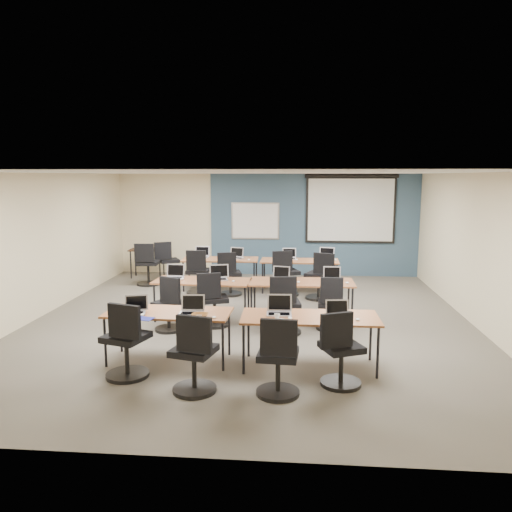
# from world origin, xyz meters

# --- Properties ---
(floor) EXTENTS (8.00, 9.00, 0.02)m
(floor) POSITION_xyz_m (0.00, 0.00, 0.00)
(floor) COLOR #6B6354
(floor) RESTS_ON ground
(ceiling) EXTENTS (8.00, 9.00, 0.02)m
(ceiling) POSITION_xyz_m (0.00, 0.00, 2.70)
(ceiling) COLOR white
(ceiling) RESTS_ON ground
(wall_back) EXTENTS (8.00, 0.04, 2.70)m
(wall_back) POSITION_xyz_m (0.00, 4.50, 1.35)
(wall_back) COLOR beige
(wall_back) RESTS_ON ground
(wall_front) EXTENTS (8.00, 0.04, 2.70)m
(wall_front) POSITION_xyz_m (0.00, -4.50, 1.35)
(wall_front) COLOR beige
(wall_front) RESTS_ON ground
(wall_left) EXTENTS (0.04, 9.00, 2.70)m
(wall_left) POSITION_xyz_m (-4.00, 0.00, 1.35)
(wall_left) COLOR beige
(wall_left) RESTS_ON ground
(wall_right) EXTENTS (0.04, 9.00, 2.70)m
(wall_right) POSITION_xyz_m (4.00, 0.00, 1.35)
(wall_right) COLOR beige
(wall_right) RESTS_ON ground
(blue_accent_panel) EXTENTS (5.50, 0.04, 2.70)m
(blue_accent_panel) POSITION_xyz_m (1.25, 4.47, 1.35)
(blue_accent_panel) COLOR #3D5977
(blue_accent_panel) RESTS_ON wall_back
(whiteboard) EXTENTS (1.28, 0.03, 0.98)m
(whiteboard) POSITION_xyz_m (-0.30, 4.43, 1.45)
(whiteboard) COLOR #B3B3B4
(whiteboard) RESTS_ON wall_back
(projector_screen) EXTENTS (2.40, 0.10, 1.82)m
(projector_screen) POSITION_xyz_m (2.20, 4.41, 1.89)
(projector_screen) COLOR black
(projector_screen) RESTS_ON wall_back
(training_table_front_left) EXTENTS (1.77, 0.74, 0.73)m
(training_table_front_left) POSITION_xyz_m (-0.98, -2.04, 0.68)
(training_table_front_left) COLOR brown
(training_table_front_left) RESTS_ON floor
(training_table_front_right) EXTENTS (1.89, 0.79, 0.73)m
(training_table_front_right) POSITION_xyz_m (1.03, -2.11, 0.69)
(training_table_front_right) COLOR brown
(training_table_front_right) RESTS_ON floor
(training_table_mid_left) EXTENTS (1.78, 0.74, 0.73)m
(training_table_mid_left) POSITION_xyz_m (-0.91, 0.13, 0.68)
(training_table_mid_left) COLOR brown
(training_table_mid_left) RESTS_ON floor
(training_table_mid_right) EXTENTS (1.91, 0.80, 0.73)m
(training_table_mid_right) POSITION_xyz_m (0.92, 0.19, 0.69)
(training_table_mid_right) COLOR brown
(training_table_mid_right) RESTS_ON floor
(training_table_back_left) EXTENTS (1.76, 0.73, 0.73)m
(training_table_back_left) POSITION_xyz_m (-0.95, 2.57, 0.68)
(training_table_back_left) COLOR #A56A30
(training_table_back_left) RESTS_ON floor
(training_table_back_right) EXTENTS (1.78, 0.74, 0.73)m
(training_table_back_right) POSITION_xyz_m (0.89, 2.52, 0.68)
(training_table_back_right) COLOR olive
(training_table_back_right) RESTS_ON floor
(laptop_0) EXTENTS (0.32, 0.27, 0.24)m
(laptop_0) POSITION_xyz_m (-1.43, -2.16, 0.79)
(laptop_0) COLOR silver
(laptop_0) RESTS_ON training_table_front_left
(mouse_0) EXTENTS (0.07, 0.10, 0.03)m
(mouse_0) POSITION_xyz_m (-1.28, -2.27, 0.74)
(mouse_0) COLOR white
(mouse_0) RESTS_ON training_table_front_left
(task_chair_0) EXTENTS (0.59, 0.57, 1.05)m
(task_chair_0) POSITION_xyz_m (-1.38, -2.71, 0.44)
(task_chair_0) COLOR black
(task_chair_0) RESTS_ON floor
(laptop_1) EXTENTS (0.33, 0.28, 0.25)m
(laptop_1) POSITION_xyz_m (-0.63, -2.10, 0.79)
(laptop_1) COLOR silver
(laptop_1) RESTS_ON training_table_front_left
(mouse_1) EXTENTS (0.06, 0.09, 0.03)m
(mouse_1) POSITION_xyz_m (-0.27, -2.31, 0.74)
(mouse_1) COLOR white
(mouse_1) RESTS_ON training_table_front_left
(task_chair_1) EXTENTS (0.55, 0.55, 1.03)m
(task_chair_1) POSITION_xyz_m (-0.39, -3.09, 0.43)
(task_chair_1) COLOR black
(task_chair_1) RESTS_ON floor
(laptop_2) EXTENTS (0.35, 0.29, 0.26)m
(laptop_2) POSITION_xyz_m (0.60, -2.03, 0.79)
(laptop_2) COLOR silver
(laptop_2) RESTS_ON training_table_front_right
(mouse_2) EXTENTS (0.07, 0.10, 0.03)m
(mouse_2) POSITION_xyz_m (0.76, -2.26, 0.74)
(mouse_2) COLOR white
(mouse_2) RESTS_ON training_table_front_right
(task_chair_2) EXTENTS (0.54, 0.54, 1.01)m
(task_chair_2) POSITION_xyz_m (0.63, -3.09, 0.42)
(task_chair_2) COLOR black
(task_chair_2) RESTS_ON floor
(laptop_3) EXTENTS (0.31, 0.27, 0.24)m
(laptop_3) POSITION_xyz_m (1.40, -2.18, 0.79)
(laptop_3) COLOR silver
(laptop_3) RESTS_ON training_table_front_right
(mouse_3) EXTENTS (0.07, 0.10, 0.03)m
(mouse_3) POSITION_xyz_m (1.66, -2.25, 0.74)
(mouse_3) COLOR white
(mouse_3) RESTS_ON training_table_front_right
(task_chair_3) EXTENTS (0.56, 0.52, 1.00)m
(task_chair_3) POSITION_xyz_m (1.40, -2.74, 0.41)
(task_chair_3) COLOR black
(task_chair_3) RESTS_ON floor
(laptop_4) EXTENTS (0.34, 0.29, 0.26)m
(laptop_4) POSITION_xyz_m (-1.47, 0.28, 0.79)
(laptop_4) COLOR silver
(laptop_4) RESTS_ON training_table_mid_left
(mouse_4) EXTENTS (0.08, 0.11, 0.04)m
(mouse_4) POSITION_xyz_m (-1.29, 0.16, 0.74)
(mouse_4) COLOR white
(mouse_4) RESTS_ON training_table_mid_left
(task_chair_4) EXTENTS (0.53, 0.49, 0.98)m
(task_chair_4) POSITION_xyz_m (-1.33, -0.69, 0.40)
(task_chair_4) COLOR black
(task_chair_4) RESTS_ON floor
(laptop_5) EXTENTS (0.36, 0.30, 0.27)m
(laptop_5) POSITION_xyz_m (-0.62, 0.23, 0.80)
(laptop_5) COLOR #BCBCBC
(laptop_5) RESTS_ON training_table_mid_left
(mouse_5) EXTENTS (0.08, 0.10, 0.03)m
(mouse_5) POSITION_xyz_m (-0.32, 0.05, 0.74)
(mouse_5) COLOR white
(mouse_5) RESTS_ON training_table_mid_left
(task_chair_5) EXTENTS (0.52, 0.51, 0.99)m
(task_chair_5) POSITION_xyz_m (-0.63, -0.35, 0.41)
(task_chair_5) COLOR black
(task_chair_5) RESTS_ON floor
(laptop_6) EXTENTS (0.32, 0.27, 0.24)m
(laptop_6) POSITION_xyz_m (0.55, 0.31, 0.79)
(laptop_6) COLOR #BABAC1
(laptop_6) RESTS_ON training_table_mid_right
(mouse_6) EXTENTS (0.06, 0.10, 0.03)m
(mouse_6) POSITION_xyz_m (0.87, 0.07, 0.74)
(mouse_6) COLOR white
(mouse_6) RESTS_ON training_table_mid_right
(task_chair_6) EXTENTS (0.54, 0.54, 1.02)m
(task_chair_6) POSITION_xyz_m (0.64, -0.68, 0.42)
(task_chair_6) COLOR black
(task_chair_6) RESTS_ON floor
(laptop_7) EXTENTS (0.32, 0.27, 0.24)m
(laptop_7) POSITION_xyz_m (1.49, 0.35, 0.79)
(laptop_7) COLOR #BDBDBF
(laptop_7) RESTS_ON training_table_mid_right
(mouse_7) EXTENTS (0.07, 0.10, 0.03)m
(mouse_7) POSITION_xyz_m (1.74, 0.08, 0.74)
(mouse_7) COLOR white
(mouse_7) RESTS_ON training_table_mid_right
(task_chair_7) EXTENTS (0.47, 0.47, 0.96)m
(task_chair_7) POSITION_xyz_m (1.42, -0.39, 0.39)
(task_chair_7) COLOR black
(task_chair_7) RESTS_ON floor
(laptop_8) EXTENTS (0.34, 0.29, 0.26)m
(laptop_8) POSITION_xyz_m (-1.43, 2.73, 0.79)
(laptop_8) COLOR #A0A0A8
(laptop_8) RESTS_ON training_table_back_left
(mouse_8) EXTENTS (0.06, 0.09, 0.03)m
(mouse_8) POSITION_xyz_m (-1.30, 2.51, 0.74)
(mouse_8) COLOR white
(mouse_8) RESTS_ON training_table_back_left
(task_chair_8) EXTENTS (0.54, 0.54, 1.02)m
(task_chair_8) POSITION_xyz_m (-1.39, 2.04, 0.42)
(task_chair_8) COLOR black
(task_chair_8) RESTS_ON floor
(laptop_9) EXTENTS (0.33, 0.28, 0.25)m
(laptop_9) POSITION_xyz_m (-0.59, 2.66, 0.79)
(laptop_9) COLOR #B1B1B5
(laptop_9) RESTS_ON training_table_back_left
(mouse_9) EXTENTS (0.06, 0.09, 0.03)m
(mouse_9) POSITION_xyz_m (-0.27, 2.42, 0.74)
(mouse_9) COLOR white
(mouse_9) RESTS_ON training_table_back_left
(task_chair_9) EXTENTS (0.51, 0.51, 0.99)m
(task_chair_9) POSITION_xyz_m (-0.66, 1.98, 0.41)
(task_chair_9) COLOR black
(task_chair_9) RESTS_ON floor
(laptop_10) EXTENTS (0.32, 0.27, 0.24)m
(laptop_10) POSITION_xyz_m (0.64, 2.70, 0.79)
(laptop_10) COLOR #AFAFAF
(laptop_10) RESTS_ON training_table_back_right
(mouse_10) EXTENTS (0.09, 0.11, 0.04)m
(mouse_10) POSITION_xyz_m (0.82, 2.50, 0.74)
(mouse_10) COLOR white
(mouse_10) RESTS_ON training_table_back_right
(task_chair_10) EXTENTS (0.59, 0.56, 1.03)m
(task_chair_10) POSITION_xyz_m (0.58, 2.05, 0.43)
(task_chair_10) COLOR black
(task_chair_10) RESTS_ON floor
(laptop_11) EXTENTS (0.35, 0.30, 0.27)m
(laptop_11) POSITION_xyz_m (1.52, 2.74, 0.80)
(laptop_11) COLOR #AFAFAF
(laptop_11) RESTS_ON training_table_back_right
(mouse_11) EXTENTS (0.07, 0.10, 0.03)m
(mouse_11) POSITION_xyz_m (1.71, 2.54, 0.74)
(mouse_11) COLOR white
(mouse_11) RESTS_ON training_table_back_right
(task_chair_11) EXTENTS (0.60, 0.56, 1.04)m
(task_chair_11) POSITION_xyz_m (1.33, 1.79, 0.43)
(task_chair_11) COLOR black
(task_chair_11) RESTS_ON floor
(blue_mousepad) EXTENTS (0.26, 0.23, 0.01)m
(blue_mousepad) POSITION_xyz_m (-1.20, -2.43, 0.73)
(blue_mousepad) COLOR #202799
(blue_mousepad) RESTS_ON training_table_front_left
(snack_bowl) EXTENTS (0.26, 0.26, 0.06)m
(snack_bowl) POSITION_xyz_m (-0.47, -2.31, 0.76)
(snack_bowl) COLOR brown
(snack_bowl) RESTS_ON training_table_front_left
(snack_plate) EXTENTS (0.19, 0.19, 0.01)m
(snack_plate) POSITION_xyz_m (0.63, -2.38, 0.74)
(snack_plate) COLOR white
(snack_plate) RESTS_ON training_table_front_right
(coffee_cup) EXTENTS (0.07, 0.07, 0.06)m
(coffee_cup) POSITION_xyz_m (0.58, -2.31, 0.77)
(coffee_cup) COLOR white
(coffee_cup) RESTS_ON snack_plate
(utility_table) EXTENTS (0.89, 0.49, 0.75)m
(utility_table) POSITION_xyz_m (-3.09, 3.80, 0.65)
(utility_table) COLOR black
(utility_table) RESTS_ON floor
(spare_chair_a) EXTENTS (0.58, 0.53, 1.01)m
(spare_chair_a) POSITION_xyz_m (-2.45, 3.43, 0.42)
(spare_chair_a) COLOR black
(spare_chair_a) RESTS_ON floor
(spare_chair_b) EXTENTS (0.57, 0.57, 1.05)m
(spare_chair_b) POSITION_xyz_m (-2.80, 2.86, 0.44)
(spare_chair_b) COLOR black
(spare_chair_b) RESTS_ON floor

